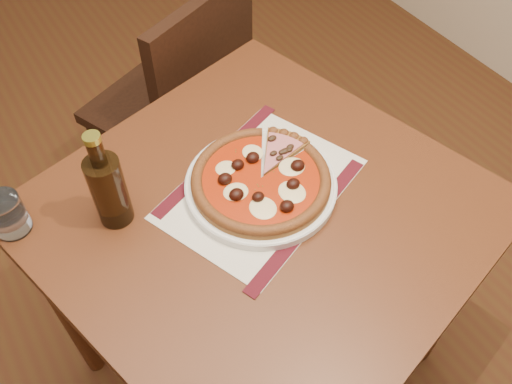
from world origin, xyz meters
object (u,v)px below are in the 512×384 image
at_px(pizza, 261,179).
at_px(bottle, 108,188).
at_px(table, 261,237).
at_px(water_glass, 7,215).
at_px(plate, 261,185).
at_px(chair_far, 183,99).

bearing_deg(pizza, bottle, 161.17).
bearing_deg(bottle, table, -28.60).
bearing_deg(pizza, water_glass, 158.85).
relative_size(plate, pizza, 1.09).
height_order(table, pizza, pizza).
bearing_deg(table, bottle, 151.40).
distance_m(plate, water_glass, 0.49).
height_order(table, bottle, bottle).
distance_m(pizza, bottle, 0.29).
bearing_deg(chair_far, bottle, 30.82).
bearing_deg(table, water_glass, 153.04).
bearing_deg(table, pizza, 58.69).
relative_size(pizza, bottle, 1.27).
distance_m(table, pizza, 0.14).
height_order(table, plate, plate).
height_order(table, chair_far, chair_far).
height_order(chair_far, water_glass, chair_far).
relative_size(chair_far, bottle, 3.90).
bearing_deg(plate, bottle, 161.24).
relative_size(plate, water_glass, 3.69).
distance_m(plate, pizza, 0.02).
bearing_deg(bottle, chair_far, 53.35).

